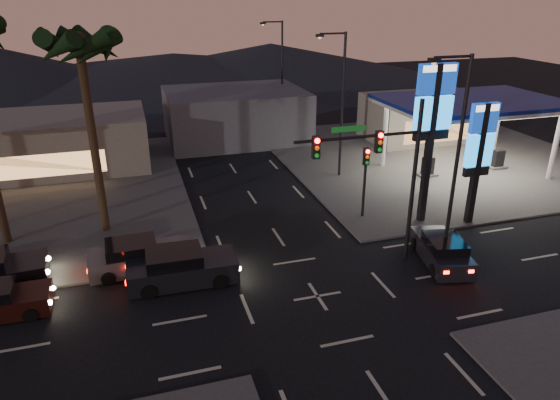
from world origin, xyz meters
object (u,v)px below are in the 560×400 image
object	(u,v)px
pylon_sign_short	(480,146)
suv_station	(442,250)
car_lane_b_front	(138,257)
gas_station	(472,105)
pylon_sign_tall	(433,113)
traffic_signal_mast	(382,162)
car_lane_a_front	(181,268)

from	to	relation	value
pylon_sign_short	suv_station	size ratio (longest dim) A/B	1.55
car_lane_b_front	gas_station	bearing A→B (deg)	17.45
pylon_sign_tall	suv_station	size ratio (longest dim) A/B	1.99
traffic_signal_mast	car_lane_b_front	bearing A→B (deg)	166.69
gas_station	pylon_sign_short	distance (m)	9.02
car_lane_a_front	car_lane_b_front	bearing A→B (deg)	137.10
car_lane_a_front	suv_station	size ratio (longest dim) A/B	1.13
pylon_sign_tall	suv_station	bearing A→B (deg)	-109.73
pylon_sign_short	gas_station	bearing A→B (deg)	56.31
traffic_signal_mast	car_lane_a_front	distance (m)	10.39
car_lane_a_front	car_lane_b_front	xyz separation A→B (m)	(-1.85, 1.72, -0.05)
gas_station	traffic_signal_mast	size ratio (longest dim) A/B	1.53
car_lane_b_front	suv_station	bearing A→B (deg)	-14.11
pylon_sign_short	traffic_signal_mast	bearing A→B (deg)	-160.87
car_lane_a_front	pylon_sign_tall	bearing A→B (deg)	10.42
pylon_sign_short	car_lane_b_front	bearing A→B (deg)	179.58
traffic_signal_mast	pylon_sign_tall	bearing A→B (deg)	36.52
suv_station	car_lane_b_front	bearing A→B (deg)	165.89
suv_station	gas_station	bearing A→B (deg)	50.31
traffic_signal_mast	suv_station	xyz separation A→B (m)	(3.14, -0.96, -4.57)
gas_station	suv_station	size ratio (longest dim) A/B	2.70
traffic_signal_mast	suv_station	world-z (taller)	traffic_signal_mast
car_lane_a_front	traffic_signal_mast	bearing A→B (deg)	-5.65
pylon_sign_tall	car_lane_a_front	bearing A→B (deg)	-169.58
pylon_sign_short	car_lane_b_front	size ratio (longest dim) A/B	1.46
traffic_signal_mast	suv_station	bearing A→B (deg)	-16.94
gas_station	suv_station	bearing A→B (deg)	-129.69
pylon_sign_short	suv_station	world-z (taller)	pylon_sign_short
gas_station	car_lane_a_front	xyz separation A→B (m)	(-21.58, -9.09, -4.31)
pylon_sign_short	car_lane_a_front	size ratio (longest dim) A/B	1.37
gas_station	car_lane_a_front	world-z (taller)	gas_station
gas_station	pylon_sign_short	bearing A→B (deg)	-123.69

